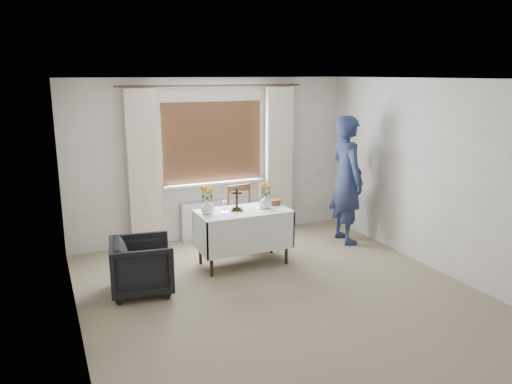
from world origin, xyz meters
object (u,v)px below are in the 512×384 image
Objects in this scene: wooden_chair at (245,216)px; flower_vase_right at (265,202)px; armchair at (142,266)px; wooden_cross at (237,199)px; altar_table at (243,237)px; flower_vase_left at (207,206)px; person at (347,180)px.

flower_vase_right reaches higher than wooden_chair.
armchair is 2.23× the size of wooden_cross.
flower_vase_left reaches higher than altar_table.
wooden_chair is at bearing 38.25° from flower_vase_left.
armchair is 1.54m from wooden_cross.
altar_table is at bearing -68.37° from armchair.
altar_table is 0.74m from wooden_chair.
person is 10.95× the size of flower_vase_right.
wooden_cross is 0.41m from flower_vase_right.
flower_vase_right is (0.81, -0.05, -0.01)m from flower_vase_left.
flower_vase_right is at bearing -3.41° from flower_vase_left.
wooden_cross is (-1.90, -0.23, -0.05)m from person.
wooden_cross is 1.82× the size of flower_vase_right.
wooden_cross reaches higher than flower_vase_left.
flower_vase_left is at bearing 100.15° from person.
altar_table is 0.63× the size of person.
altar_table is at bearing -123.02° from wooden_chair.
wooden_cross is 1.66× the size of flower_vase_left.
wooden_chair is (0.31, 0.67, 0.08)m from altar_table.
wooden_chair is 1.28× the size of armchair.
flower_vase_right is (1.77, 0.34, 0.52)m from armchair.
wooden_chair is 1.09m from flower_vase_left.
flower_vase_left is at bearing 176.59° from flower_vase_right.
wooden_chair is 5.19× the size of flower_vase_right.
wooden_chair reaches higher than armchair.
flower_vase_right reaches higher than altar_table.
altar_table is 0.57m from flower_vase_right.
altar_table is 0.55m from wooden_cross.
armchair is 1.88m from flower_vase_right.
altar_table is at bearing -1.05° from wooden_cross.
altar_table is 1.34× the size of wooden_chair.
wooden_chair is 0.47× the size of person.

